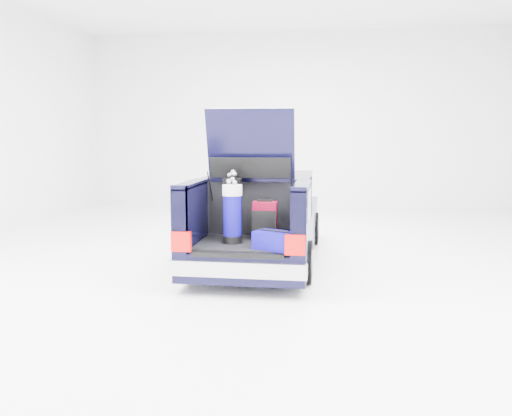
% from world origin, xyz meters
% --- Properties ---
extents(ground, '(14.00, 14.00, 0.00)m').
position_xyz_m(ground, '(0.00, 0.00, 0.00)').
color(ground, white).
rests_on(ground, ground).
extents(car, '(1.87, 4.65, 2.47)m').
position_xyz_m(car, '(-0.00, 0.11, 0.67)').
color(car, black).
rests_on(car, ground).
extents(red_suitcase, '(0.35, 0.22, 0.57)m').
position_xyz_m(red_suitcase, '(0.23, -1.18, 0.87)').
color(red_suitcase, '#640318').
rests_on(red_suitcase, car).
extents(black_golf_bag, '(0.34, 0.36, 0.98)m').
position_xyz_m(black_golf_bag, '(-0.22, -1.29, 1.05)').
color(black_golf_bag, black).
rests_on(black_golf_bag, car).
extents(blue_golf_bag, '(0.31, 0.31, 0.92)m').
position_xyz_m(blue_golf_bag, '(-0.18, -1.55, 1.02)').
color(blue_golf_bag, black).
rests_on(blue_golf_bag, car).
extents(blue_duffel, '(0.58, 0.49, 0.26)m').
position_xyz_m(blue_duffel, '(0.44, -1.89, 0.72)').
color(blue_duffel, '#0C0573').
rests_on(blue_duffel, car).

